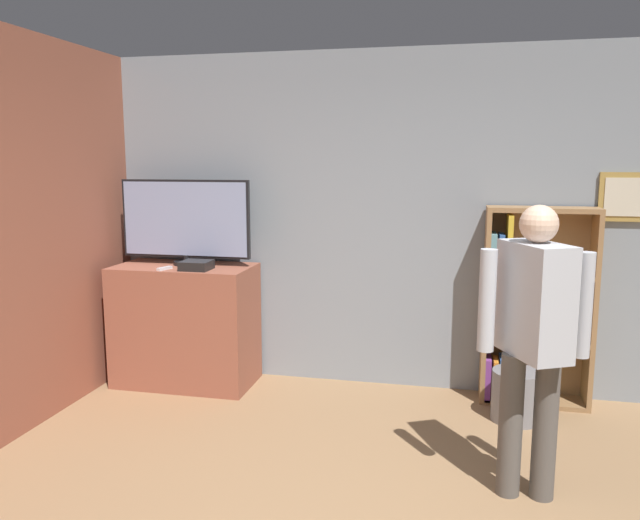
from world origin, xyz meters
name	(u,v)px	position (x,y,z in m)	size (l,w,h in m)	color
wall_back	(407,222)	(0.01, 2.68, 1.35)	(6.85, 0.09, 2.70)	gray
wall_side_brick	(24,234)	(-2.46, 1.32, 1.35)	(0.06, 4.25, 2.70)	#93513D
tv_ledge	(186,325)	(-1.77, 2.32, 0.50)	(1.12, 0.59, 0.99)	#93513D
television	(186,221)	(-1.77, 2.39, 1.35)	(1.10, 0.22, 0.70)	black
game_console	(196,265)	(-1.59, 2.17, 1.03)	(0.23, 0.21, 0.07)	black
remote_loose	(165,268)	(-1.83, 2.11, 1.00)	(0.08, 0.14, 0.02)	white
bookshelf	(526,311)	(0.93, 2.50, 0.71)	(0.80, 0.28, 1.50)	#997047
person	(533,329)	(0.82, 1.06, 0.95)	(0.58, 0.48, 1.61)	#56514C
waste_bin	(516,396)	(0.86, 2.11, 0.18)	(0.35, 0.35, 0.36)	gray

